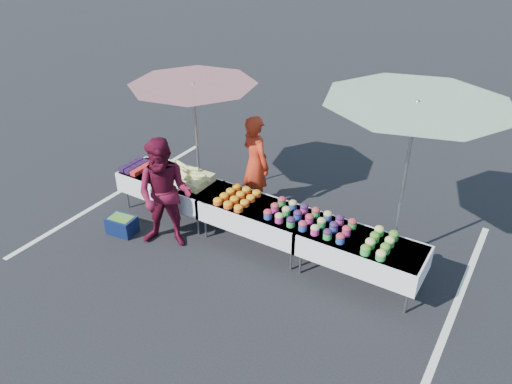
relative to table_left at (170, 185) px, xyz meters
The scene contains 17 objects.
ground 1.89m from the table_left, ahead, with size 80.00×80.00×0.00m, color black.
stripe_left 1.52m from the table_left, behind, with size 0.10×5.00×0.00m, color silver.
stripe_right 5.03m from the table_left, ahead, with size 0.10×5.00×0.00m, color silver.
table_left is the anchor object (origin of this frame).
table_center 1.80m from the table_left, ahead, with size 1.86×0.81×0.75m.
table_right 3.60m from the table_left, ahead, with size 1.86×0.81×0.75m.
berry_punnets 0.74m from the table_left, behind, with size 0.40×0.54×0.08m.
corn_pile 0.37m from the table_left, ahead, with size 1.16×0.57×0.26m.
plastic_bags 0.47m from the table_left, 45.00° to the right, with size 0.30×0.25×0.05m, color white.
carrot_bowls 1.47m from the table_left, ahead, with size 0.55×0.69×0.11m.
potato_cups 2.76m from the table_left, ahead, with size 1.34×0.58×0.16m.
bean_baskets 3.87m from the table_left, ahead, with size 0.36×0.68×0.15m.
vendor 1.57m from the table_left, 39.90° to the left, with size 0.66×0.43×1.81m, color #B42C14.
customer 1.00m from the table_left, 53.07° to the right, with size 0.92×0.71×1.89m, color #590D22.
umbrella_left 1.66m from the table_left, 82.24° to the left, with size 2.63×2.63×2.29m.
umbrella_right 4.35m from the table_left, 11.72° to the left, with size 2.88×2.88×2.67m.
storage_bin 1.08m from the table_left, 109.37° to the right, with size 0.51×0.40×0.31m.
Camera 1 is at (3.58, -5.76, 4.97)m, focal length 35.00 mm.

